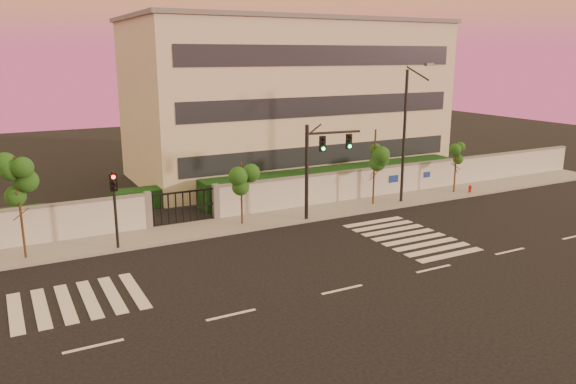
% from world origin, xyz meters
% --- Properties ---
extents(ground, '(120.00, 120.00, 0.00)m').
position_xyz_m(ground, '(0.00, 0.00, 0.00)').
color(ground, black).
rests_on(ground, ground).
extents(sidewalk, '(60.00, 3.00, 0.15)m').
position_xyz_m(sidewalk, '(0.00, 10.50, 0.07)').
color(sidewalk, gray).
rests_on(sidewalk, ground).
extents(perimeter_wall, '(60.00, 0.36, 2.20)m').
position_xyz_m(perimeter_wall, '(0.10, 12.00, 1.07)').
color(perimeter_wall, silver).
rests_on(perimeter_wall, ground).
extents(hedge_row, '(41.00, 4.25, 1.80)m').
position_xyz_m(hedge_row, '(1.17, 14.74, 0.82)').
color(hedge_row, black).
rests_on(hedge_row, ground).
extents(institutional_building, '(24.40, 12.40, 12.25)m').
position_xyz_m(institutional_building, '(9.00, 21.99, 6.16)').
color(institutional_building, beige).
rests_on(institutional_building, ground).
extents(road_markings, '(57.00, 7.62, 0.02)m').
position_xyz_m(road_markings, '(-1.58, 3.76, 0.01)').
color(road_markings, silver).
rests_on(road_markings, ground).
extents(street_tree_c, '(1.44, 1.14, 5.03)m').
position_xyz_m(street_tree_c, '(-11.43, 10.01, 3.70)').
color(street_tree_c, '#382314').
rests_on(street_tree_c, ground).
extents(street_tree_d, '(1.36, 1.08, 3.73)m').
position_xyz_m(street_tree_d, '(-0.09, 10.24, 2.75)').
color(street_tree_d, '#382314').
rests_on(street_tree_d, ground).
extents(street_tree_e, '(1.51, 1.20, 4.99)m').
position_xyz_m(street_tree_e, '(9.15, 10.27, 3.67)').
color(street_tree_e, '#382314').
rests_on(street_tree_e, ground).
extents(street_tree_f, '(1.38, 1.10, 3.67)m').
position_xyz_m(street_tree_f, '(16.12, 10.22, 2.71)').
color(street_tree_f, '#382314').
rests_on(street_tree_f, ground).
extents(traffic_signal_main, '(3.60, 0.58, 5.70)m').
position_xyz_m(traffic_signal_main, '(4.34, 9.32, 3.60)').
color(traffic_signal_main, black).
rests_on(traffic_signal_main, ground).
extents(traffic_signal_secondary, '(0.32, 0.32, 4.06)m').
position_xyz_m(traffic_signal_secondary, '(-7.26, 9.34, 2.58)').
color(traffic_signal_secondary, black).
rests_on(traffic_signal_secondary, ground).
extents(streetlight_east, '(0.54, 2.18, 9.07)m').
position_xyz_m(streetlight_east, '(11.17, 9.75, 4.90)').
color(streetlight_east, black).
rests_on(streetlight_east, ground).
extents(fire_hydrant, '(0.27, 0.25, 0.68)m').
position_xyz_m(fire_hydrant, '(17.04, 9.62, 0.34)').
color(fire_hydrant, red).
rests_on(fire_hydrant, ground).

